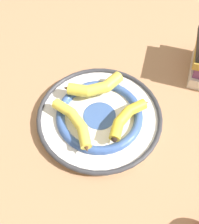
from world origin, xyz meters
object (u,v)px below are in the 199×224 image
Objects in this scene: banana_a at (75,122)px; banana_c at (126,117)px; banana_b at (95,87)px; decorative_bowl at (100,116)px.

banana_a and banana_c have the same top height.
banana_b is at bearing -57.17° from banana_a.
decorative_bowl is at bearing -91.46° from banana_a.
banana_a is (0.08, 0.01, 0.03)m from decorative_bowl.
banana_a is 1.03× the size of banana_b.
banana_b is 0.14m from banana_c.
banana_b is (-0.03, -0.08, 0.04)m from decorative_bowl.
banana_a is at bearing -130.84° from banana_b.
banana_c is at bearing -66.89° from banana_b.
banana_c reaches higher than decorative_bowl.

